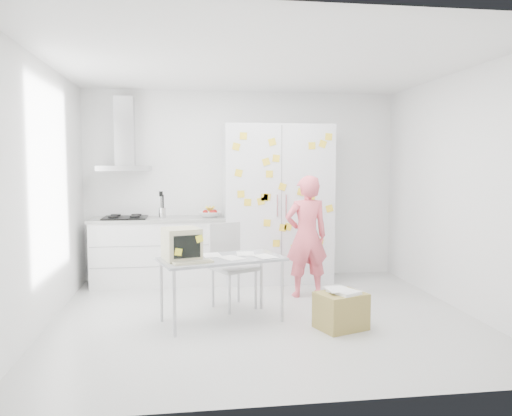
{
  "coord_description": "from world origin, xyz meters",
  "views": [
    {
      "loc": [
        -0.82,
        -5.24,
        1.65
      ],
      "look_at": [
        0.01,
        0.67,
        1.13
      ],
      "focal_mm": 35.0,
      "sensor_mm": 36.0,
      "label": 1
    }
  ],
  "objects": [
    {
      "name": "cardboard_box",
      "position": [
        0.71,
        -0.49,
        0.19
      ],
      "size": [
        0.55,
        0.5,
        0.4
      ],
      "rotation": [
        0.0,
        0.0,
        0.35
      ],
      "color": "#9B8843",
      "rests_on": "ground"
    },
    {
      "name": "chair",
      "position": [
        -0.32,
        0.45,
        0.55
      ],
      "size": [
        0.59,
        0.59,
        0.97
      ],
      "rotation": [
        0.0,
        0.0,
        0.48
      ],
      "color": "#B1B2AF",
      "rests_on": "ground"
    },
    {
      "name": "person",
      "position": [
        0.66,
        0.78,
        0.76
      ],
      "size": [
        0.59,
        0.42,
        1.52
      ],
      "primitive_type": "imported",
      "rotation": [
        0.0,
        0.0,
        3.25
      ],
      "color": "#F8606E",
      "rests_on": "ground"
    },
    {
      "name": "floor",
      "position": [
        0.0,
        0.0,
        -0.01
      ],
      "size": [
        4.5,
        4.0,
        0.02
      ],
      "primitive_type": "cube",
      "color": "silver",
      "rests_on": "ground"
    },
    {
      "name": "counter_run",
      "position": [
        -1.2,
        1.7,
        0.47
      ],
      "size": [
        1.84,
        0.63,
        1.28
      ],
      "color": "white",
      "rests_on": "ground"
    },
    {
      "name": "range_hood",
      "position": [
        -1.65,
        1.84,
        1.96
      ],
      "size": [
        0.7,
        0.48,
        1.01
      ],
      "color": "silver",
      "rests_on": "walls"
    },
    {
      "name": "desk",
      "position": [
        -0.72,
        -0.14,
        0.76
      ],
      "size": [
        1.39,
        0.96,
        1.01
      ],
      "rotation": [
        0.0,
        0.0,
        0.28
      ],
      "color": "#9C9FA6",
      "rests_on": "ground"
    },
    {
      "name": "ceiling",
      "position": [
        0.0,
        0.0,
        2.7
      ],
      "size": [
        4.5,
        4.0,
        0.02
      ],
      "primitive_type": "cube",
      "color": "white",
      "rests_on": "walls"
    },
    {
      "name": "tall_cabinet",
      "position": [
        0.45,
        1.67,
        1.1
      ],
      "size": [
        1.5,
        0.68,
        2.2
      ],
      "color": "silver",
      "rests_on": "ground"
    },
    {
      "name": "walls",
      "position": [
        0.0,
        0.72,
        1.35
      ],
      "size": [
        4.52,
        4.01,
        2.7
      ],
      "color": "white",
      "rests_on": "ground"
    }
  ]
}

